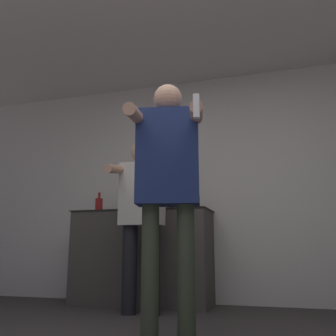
{
  "coord_description": "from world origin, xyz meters",
  "views": [
    {
      "loc": [
        0.68,
        -1.49,
        0.56
      ],
      "look_at": [
        0.0,
        0.79,
        1.08
      ],
      "focal_mm": 40.0,
      "sensor_mm": 36.0,
      "label": 1
    }
  ],
  "objects_px": {
    "bottle_red_label": "(172,199)",
    "person_man_side": "(142,210)",
    "bottle_dark_rum": "(136,203)",
    "bottle_amber_bourbon": "(99,205)",
    "bottle_clear_vodka": "(147,202)",
    "bottle_short_whiskey": "(196,201)",
    "person_woman_foreground": "(168,177)"
  },
  "relations": [
    {
      "from": "bottle_red_label",
      "to": "person_man_side",
      "type": "bearing_deg",
      "value": -103.34
    },
    {
      "from": "bottle_dark_rum",
      "to": "bottle_amber_bourbon",
      "type": "bearing_deg",
      "value": -180.0
    },
    {
      "from": "person_man_side",
      "to": "bottle_clear_vodka",
      "type": "bearing_deg",
      "value": 104.76
    },
    {
      "from": "bottle_amber_bourbon",
      "to": "bottle_red_label",
      "type": "relative_size",
      "value": 0.83
    },
    {
      "from": "person_man_side",
      "to": "bottle_amber_bourbon",
      "type": "bearing_deg",
      "value": 142.44
    },
    {
      "from": "bottle_amber_bourbon",
      "to": "bottle_short_whiskey",
      "type": "distance_m",
      "value": 1.12
    },
    {
      "from": "bottle_red_label",
      "to": "bottle_short_whiskey",
      "type": "xyz_separation_m",
      "value": [
        0.27,
        0.0,
        -0.03
      ]
    },
    {
      "from": "bottle_amber_bourbon",
      "to": "person_woman_foreground",
      "type": "relative_size",
      "value": 0.14
    },
    {
      "from": "bottle_amber_bourbon",
      "to": "bottle_short_whiskey",
      "type": "height_order",
      "value": "bottle_short_whiskey"
    },
    {
      "from": "bottle_short_whiskey",
      "to": "person_man_side",
      "type": "relative_size",
      "value": 0.16
    },
    {
      "from": "bottle_clear_vodka",
      "to": "person_man_side",
      "type": "xyz_separation_m",
      "value": [
        0.15,
        -0.56,
        -0.15
      ]
    },
    {
      "from": "bottle_dark_rum",
      "to": "person_woman_foreground",
      "type": "distance_m",
      "value": 1.75
    },
    {
      "from": "bottle_amber_bourbon",
      "to": "bottle_dark_rum",
      "type": "xyz_separation_m",
      "value": [
        0.44,
        0.0,
        0.0
      ]
    },
    {
      "from": "bottle_clear_vodka",
      "to": "person_woman_foreground",
      "type": "xyz_separation_m",
      "value": [
        0.69,
        -1.54,
        -0.04
      ]
    },
    {
      "from": "bottle_clear_vodka",
      "to": "person_man_side",
      "type": "bearing_deg",
      "value": -75.24
    },
    {
      "from": "bottle_dark_rum",
      "to": "person_man_side",
      "type": "xyz_separation_m",
      "value": [
        0.28,
        -0.56,
        -0.14
      ]
    },
    {
      "from": "bottle_red_label",
      "to": "bottle_dark_rum",
      "type": "xyz_separation_m",
      "value": [
        -0.41,
        0.0,
        -0.02
      ]
    },
    {
      "from": "bottle_amber_bourbon",
      "to": "person_woman_foreground",
      "type": "xyz_separation_m",
      "value": [
        1.27,
        -1.54,
        -0.03
      ]
    },
    {
      "from": "bottle_amber_bourbon",
      "to": "bottle_short_whiskey",
      "type": "bearing_deg",
      "value": 0.0
    },
    {
      "from": "bottle_dark_rum",
      "to": "person_man_side",
      "type": "relative_size",
      "value": 0.15
    },
    {
      "from": "bottle_clear_vodka",
      "to": "bottle_red_label",
      "type": "height_order",
      "value": "bottle_red_label"
    },
    {
      "from": "bottle_red_label",
      "to": "person_woman_foreground",
      "type": "distance_m",
      "value": 1.6
    },
    {
      "from": "bottle_amber_bourbon",
      "to": "bottle_dark_rum",
      "type": "relative_size",
      "value": 0.98
    },
    {
      "from": "bottle_red_label",
      "to": "person_woman_foreground",
      "type": "height_order",
      "value": "person_woman_foreground"
    },
    {
      "from": "bottle_amber_bourbon",
      "to": "bottle_clear_vodka",
      "type": "bearing_deg",
      "value": 0.0
    },
    {
      "from": "bottle_red_label",
      "to": "bottle_dark_rum",
      "type": "distance_m",
      "value": 0.41
    },
    {
      "from": "person_woman_foreground",
      "to": "person_man_side",
      "type": "height_order",
      "value": "person_woman_foreground"
    },
    {
      "from": "person_woman_foreground",
      "to": "person_man_side",
      "type": "distance_m",
      "value": 1.13
    },
    {
      "from": "bottle_red_label",
      "to": "person_woman_foreground",
      "type": "bearing_deg",
      "value": -74.9
    },
    {
      "from": "bottle_red_label",
      "to": "bottle_short_whiskey",
      "type": "height_order",
      "value": "bottle_red_label"
    },
    {
      "from": "bottle_red_label",
      "to": "bottle_dark_rum",
      "type": "relative_size",
      "value": 1.18
    },
    {
      "from": "bottle_clear_vodka",
      "to": "bottle_dark_rum",
      "type": "xyz_separation_m",
      "value": [
        -0.13,
        0.0,
        -0.0
      ]
    }
  ]
}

